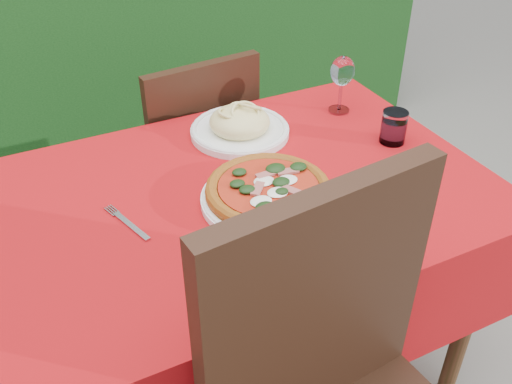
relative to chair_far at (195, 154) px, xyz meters
name	(u,v)px	position (x,y,z in m)	size (l,w,h in m)	color
ground	(244,376)	(-0.09, -0.58, -0.50)	(60.00, 60.00, 0.00)	#67635D
dining_table	(241,236)	(-0.09, -0.58, 0.09)	(1.26, 0.86, 0.75)	#4C2A18
chair_far	(195,154)	(0.00, 0.00, 0.00)	(0.43, 0.43, 0.88)	black
pizza_plate	(268,192)	(-0.05, -0.66, 0.27)	(0.39, 0.39, 0.06)	white
pasta_plate	(240,126)	(0.03, -0.33, 0.27)	(0.28, 0.28, 0.08)	white
water_glass	(393,128)	(0.40, -0.56, 0.29)	(0.07, 0.07, 0.09)	white
wine_glass	(342,73)	(0.36, -0.34, 0.37)	(0.07, 0.07, 0.18)	white
fork	(131,226)	(-0.38, -0.61, 0.25)	(0.02, 0.18, 0.00)	#B4B3BB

